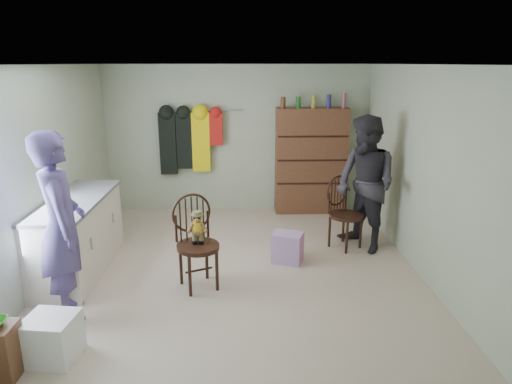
{
  "coord_description": "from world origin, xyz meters",
  "views": [
    {
      "loc": [
        0.09,
        -5.32,
        2.52
      ],
      "look_at": [
        0.25,
        0.2,
        0.95
      ],
      "focal_mm": 32.0,
      "sensor_mm": 36.0,
      "label": 1
    }
  ],
  "objects_px": {
    "dresser": "(311,160)",
    "chair_far": "(343,210)",
    "counter": "(78,235)",
    "chair_front": "(196,236)"
  },
  "relations": [
    {
      "from": "dresser",
      "to": "chair_far",
      "type": "bearing_deg",
      "value": -81.86
    },
    {
      "from": "chair_far",
      "to": "dresser",
      "type": "height_order",
      "value": "dresser"
    },
    {
      "from": "chair_far",
      "to": "dresser",
      "type": "relative_size",
      "value": 0.5
    },
    {
      "from": "counter",
      "to": "chair_far",
      "type": "relative_size",
      "value": 1.83
    },
    {
      "from": "counter",
      "to": "chair_far",
      "type": "bearing_deg",
      "value": 11.33
    },
    {
      "from": "chair_front",
      "to": "chair_far",
      "type": "xyz_separation_m",
      "value": [
        1.93,
        1.13,
        -0.07
      ]
    },
    {
      "from": "dresser",
      "to": "chair_front",
      "type": "bearing_deg",
      "value": -121.9
    },
    {
      "from": "chair_far",
      "to": "dresser",
      "type": "xyz_separation_m",
      "value": [
        -0.23,
        1.61,
        0.36
      ]
    },
    {
      "from": "dresser",
      "to": "counter",
      "type": "bearing_deg",
      "value": -144.31
    },
    {
      "from": "chair_far",
      "to": "counter",
      "type": "bearing_deg",
      "value": 153.11
    }
  ]
}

